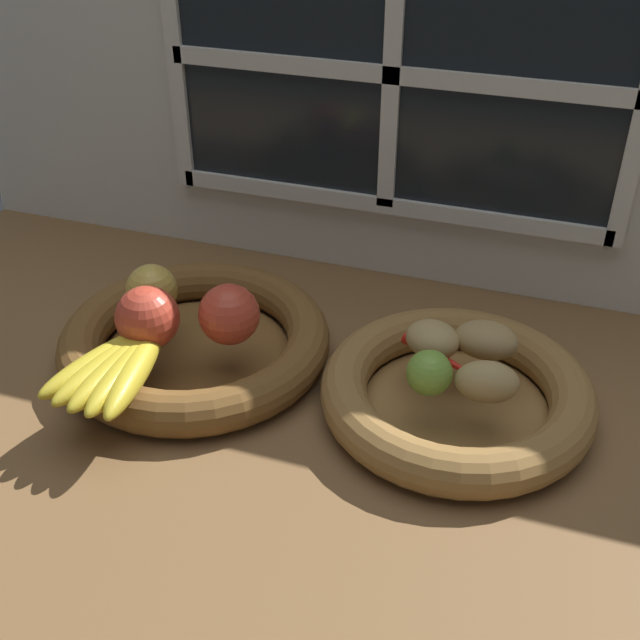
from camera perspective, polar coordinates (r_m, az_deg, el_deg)
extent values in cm
cube|color=brown|center=(102.10, 0.49, -5.00)|extent=(140.00, 90.00, 3.00)
cube|color=silver|center=(113.92, 5.42, 15.81)|extent=(140.00, 3.00, 55.00)
cube|color=black|center=(111.12, 5.27, 17.25)|extent=(64.00, 0.80, 38.00)
cube|color=white|center=(110.56, 5.20, 17.16)|extent=(2.40, 1.20, 38.00)
cube|color=white|center=(110.56, 5.20, 17.16)|extent=(64.00, 1.20, 2.40)
cube|color=white|center=(121.66, -10.37, 18.34)|extent=(2.40, 1.20, 40.40)
cube|color=white|center=(117.42, 4.72, 8.26)|extent=(64.00, 1.20, 2.40)
cylinder|color=brown|center=(106.02, -8.84, -2.43)|extent=(24.33, 24.33, 1.00)
torus|color=brown|center=(104.69, -8.95, -1.42)|extent=(35.25, 35.25, 5.58)
cylinder|color=olive|center=(97.61, 9.66, -6.21)|extent=(22.16, 22.16, 1.00)
torus|color=olive|center=(96.17, 9.79, -5.17)|extent=(32.61, 32.61, 5.58)
sphere|color=#CC422D|center=(97.91, -12.29, 0.16)|extent=(7.82, 7.82, 7.82)
sphere|color=#CC422D|center=(97.13, -6.55, 0.40)|extent=(7.56, 7.56, 7.56)
sphere|color=gold|center=(104.23, -12.09, 2.05)|extent=(6.63, 6.63, 6.63)
ellipsoid|color=gold|center=(95.84, -15.35, -2.81)|extent=(9.26, 17.64, 3.30)
ellipsoid|color=gold|center=(95.09, -14.89, -3.06)|extent=(7.19, 17.89, 3.30)
ellipsoid|color=gold|center=(94.42, -14.36, -3.26)|extent=(5.00, 17.84, 3.30)
ellipsoid|color=gold|center=(93.85, -13.78, -3.42)|extent=(3.87, 17.70, 3.30)
ellipsoid|color=gold|center=(93.40, -13.14, -3.52)|extent=(6.11, 17.90, 3.30)
sphere|color=brown|center=(99.97, -11.42, -0.51)|extent=(2.97, 2.97, 2.97)
ellipsoid|color=tan|center=(96.10, 8.08, -1.37)|extent=(8.51, 8.07, 4.16)
ellipsoid|color=tan|center=(90.00, 11.90, -4.37)|extent=(7.83, 5.86, 4.76)
ellipsoid|color=#A38451|center=(96.94, 11.85, -1.41)|extent=(7.81, 5.99, 4.31)
sphere|color=#7AAD3D|center=(89.79, 7.86, -3.78)|extent=(5.26, 5.26, 5.26)
cone|color=red|center=(94.28, 9.33, -3.24)|extent=(13.33, 8.37, 1.64)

